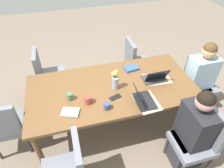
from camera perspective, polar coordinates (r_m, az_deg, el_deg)
ground_plane at (r=3.22m, az=0.00°, el=-10.80°), size 10.00×10.00×0.00m
dining_table at (r=2.72m, az=0.00°, el=-1.87°), size 2.21×1.08×0.75m
chair_head_left_left_near at (r=3.47m, az=23.24°, el=1.23°), size 0.44×0.44×0.90m
person_head_left_left_near at (r=3.37m, az=23.21°, el=0.65°), size 0.40×0.36×1.19m
chair_far_left_mid at (r=2.65m, az=23.41°, el=-13.89°), size 0.44×0.44×0.90m
person_far_left_mid at (r=2.62m, az=21.49°, el=-13.05°), size 0.36×0.40×1.19m
chair_near_left_far at (r=3.62m, az=6.75°, el=6.46°), size 0.44×0.44×0.90m
chair_near_right_near at (r=3.49m, az=-17.87°, el=3.02°), size 0.44×0.44×0.90m
chair_head_right_right_mid at (r=2.88m, az=-27.78°, el=-10.29°), size 0.44×0.44×0.90m
chair_far_right_far at (r=2.30m, az=-11.94°, el=-22.32°), size 0.44×0.44×0.90m
flower_vase at (r=2.57m, az=0.90°, el=1.24°), size 0.09×0.09×0.29m
placemat_head_left_left_near at (r=2.88m, az=12.54°, el=1.54°), size 0.38×0.28×0.00m
placemat_far_left_mid at (r=2.51m, az=9.76°, el=-5.01°), size 0.28×0.37×0.00m
laptop_far_left_mid at (r=2.47m, az=8.77°, el=-4.34°), size 0.22×0.32×0.21m
laptop_head_left_left_near at (r=2.82m, az=12.05°, el=1.77°), size 0.32×0.22×0.20m
coffee_mug_near_left at (r=2.45m, az=-6.81°, el=-4.45°), size 0.09×0.09×0.10m
coffee_mug_near_right at (r=2.53m, az=-11.77°, el=-3.45°), size 0.07×0.07×0.09m
coffee_mug_centre_left at (r=2.37m, az=-1.44°, el=-6.23°), size 0.08×0.08×0.08m
book_red_cover at (r=2.39m, az=-11.71°, el=-7.86°), size 0.23×0.20×0.03m
book_blue_cover at (r=2.99m, az=5.49°, el=4.46°), size 0.22×0.17×0.04m
phone_black at (r=2.53m, az=0.95°, el=-3.77°), size 0.16×0.11×0.01m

